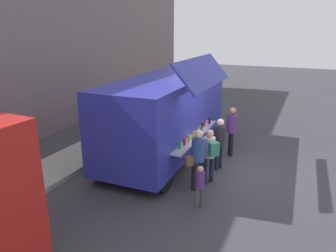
{
  "coord_description": "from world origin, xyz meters",
  "views": [
    {
      "loc": [
        -9.18,
        -2.14,
        4.3
      ],
      "look_at": [
        -0.31,
        1.83,
        1.3
      ],
      "focal_mm": 33.94,
      "sensor_mm": 36.0,
      "label": 1
    }
  ],
  "objects_px": {
    "customer_front_ordering": "(219,140)",
    "child_near_queue": "(200,183)",
    "food_truck_main": "(168,113)",
    "customer_mid_with_backpack": "(210,151)",
    "trash_bin": "(156,109)",
    "customer_extra_browsing": "(232,127)",
    "customer_rear_waiting": "(197,155)"
  },
  "relations": [
    {
      "from": "trash_bin",
      "to": "customer_extra_browsing",
      "type": "height_order",
      "value": "customer_extra_browsing"
    },
    {
      "from": "customer_front_ordering",
      "to": "trash_bin",
      "type": "bearing_deg",
      "value": -27.64
    },
    {
      "from": "customer_mid_with_backpack",
      "to": "child_near_queue",
      "type": "bearing_deg",
      "value": 140.74
    },
    {
      "from": "customer_mid_with_backpack",
      "to": "customer_rear_waiting",
      "type": "bearing_deg",
      "value": 113.27
    },
    {
      "from": "customer_front_ordering",
      "to": "child_near_queue",
      "type": "height_order",
      "value": "customer_front_ordering"
    },
    {
      "from": "customer_front_ordering",
      "to": "customer_mid_with_backpack",
      "type": "relative_size",
      "value": 1.04
    },
    {
      "from": "customer_mid_with_backpack",
      "to": "customer_rear_waiting",
      "type": "xyz_separation_m",
      "value": [
        -0.52,
        0.19,
        0.05
      ]
    },
    {
      "from": "customer_front_ordering",
      "to": "customer_extra_browsing",
      "type": "bearing_deg",
      "value": -75.82
    },
    {
      "from": "customer_extra_browsing",
      "to": "food_truck_main",
      "type": "bearing_deg",
      "value": -1.91
    },
    {
      "from": "child_near_queue",
      "to": "customer_rear_waiting",
      "type": "bearing_deg",
      "value": -13.52
    },
    {
      "from": "customer_rear_waiting",
      "to": "food_truck_main",
      "type": "bearing_deg",
      "value": -11.0
    },
    {
      "from": "customer_front_ordering",
      "to": "customer_rear_waiting",
      "type": "relative_size",
      "value": 0.96
    },
    {
      "from": "customer_mid_with_backpack",
      "to": "food_truck_main",
      "type": "bearing_deg",
      "value": 5.46
    },
    {
      "from": "customer_extra_browsing",
      "to": "trash_bin",
      "type": "bearing_deg",
      "value": -56.75
    },
    {
      "from": "food_truck_main",
      "to": "customer_front_ordering",
      "type": "bearing_deg",
      "value": -106.46
    },
    {
      "from": "trash_bin",
      "to": "child_near_queue",
      "type": "height_order",
      "value": "child_near_queue"
    },
    {
      "from": "customer_mid_with_backpack",
      "to": "customer_extra_browsing",
      "type": "relative_size",
      "value": 0.93
    },
    {
      "from": "child_near_queue",
      "to": "customer_mid_with_backpack",
      "type": "bearing_deg",
      "value": -29.67
    },
    {
      "from": "customer_rear_waiting",
      "to": "customer_extra_browsing",
      "type": "xyz_separation_m",
      "value": [
        2.86,
        -0.26,
        0.0
      ]
    },
    {
      "from": "customer_extra_browsing",
      "to": "child_near_queue",
      "type": "xyz_separation_m",
      "value": [
        -3.71,
        -0.11,
        -0.37
      ]
    },
    {
      "from": "customer_rear_waiting",
      "to": "child_near_queue",
      "type": "distance_m",
      "value": 0.99
    },
    {
      "from": "trash_bin",
      "to": "customer_front_ordering",
      "type": "distance_m",
      "value": 6.16
    },
    {
      "from": "trash_bin",
      "to": "child_near_queue",
      "type": "relative_size",
      "value": 0.93
    },
    {
      "from": "child_near_queue",
      "to": "food_truck_main",
      "type": "bearing_deg",
      "value": -0.3
    },
    {
      "from": "trash_bin",
      "to": "customer_mid_with_backpack",
      "type": "bearing_deg",
      "value": -141.03
    },
    {
      "from": "food_truck_main",
      "to": "child_near_queue",
      "type": "relative_size",
      "value": 5.92
    },
    {
      "from": "trash_bin",
      "to": "customer_front_ordering",
      "type": "height_order",
      "value": "customer_front_ordering"
    },
    {
      "from": "food_truck_main",
      "to": "customer_front_ordering",
      "type": "relative_size",
      "value": 3.97
    },
    {
      "from": "customer_front_ordering",
      "to": "customer_extra_browsing",
      "type": "xyz_separation_m",
      "value": [
        1.33,
        -0.08,
        0.05
      ]
    },
    {
      "from": "food_truck_main",
      "to": "customer_extra_browsing",
      "type": "distance_m",
      "value": 2.28
    },
    {
      "from": "trash_bin",
      "to": "customer_extra_browsing",
      "type": "bearing_deg",
      "value": -124.43
    },
    {
      "from": "food_truck_main",
      "to": "customer_mid_with_backpack",
      "type": "relative_size",
      "value": 4.12
    }
  ]
}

